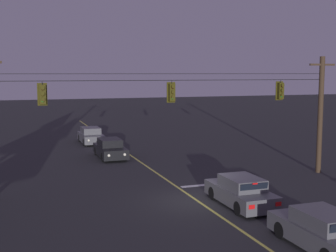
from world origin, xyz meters
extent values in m
plane|color=#28282B|center=(0.00, 0.00, 0.00)|extent=(180.00, 180.00, 0.00)
cube|color=#D1C64C|center=(0.00, 9.40, 0.00)|extent=(0.14, 60.00, 0.01)
cube|color=silver|center=(1.90, 2.80, 0.00)|extent=(3.40, 0.36, 0.01)
cylinder|color=#38281C|center=(9.63, 3.40, 3.60)|extent=(0.32, 0.32, 7.20)
cube|color=#38281C|center=(9.63, 3.40, 6.70)|extent=(1.80, 0.12, 0.12)
cylinder|color=slate|center=(9.63, 3.40, 6.35)|extent=(0.12, 0.12, 0.18)
cylinder|color=black|center=(0.00, 3.40, 5.80)|extent=(19.27, 0.03, 0.03)
cylinder|color=black|center=(0.00, 3.40, 6.15)|extent=(19.27, 0.02, 0.02)
cylinder|color=black|center=(-6.91, 3.40, 5.71)|extent=(0.04, 0.04, 0.18)
cube|color=#332D0A|center=(-6.91, 3.40, 5.14)|extent=(0.32, 0.26, 0.96)
cube|color=#332D0A|center=(-6.91, 3.54, 5.14)|extent=(0.48, 0.03, 1.12)
sphere|color=#380A0A|center=(-6.91, 3.24, 5.43)|extent=(0.17, 0.17, 0.17)
cylinder|color=#332D0A|center=(-6.91, 3.20, 5.47)|extent=(0.20, 0.10, 0.20)
sphere|color=#3D280A|center=(-6.91, 3.24, 5.14)|extent=(0.17, 0.17, 0.17)
cylinder|color=#332D0A|center=(-6.91, 3.20, 5.18)|extent=(0.20, 0.10, 0.20)
sphere|color=#1ED83F|center=(-6.91, 3.24, 4.85)|extent=(0.17, 0.17, 0.17)
cylinder|color=#332D0A|center=(-6.91, 3.20, 4.89)|extent=(0.20, 0.10, 0.20)
cylinder|color=black|center=(-0.13, 3.40, 5.71)|extent=(0.04, 0.04, 0.18)
cube|color=#332D0A|center=(-0.13, 3.40, 5.14)|extent=(0.32, 0.26, 0.96)
cube|color=#332D0A|center=(-0.13, 3.54, 5.14)|extent=(0.48, 0.03, 1.12)
sphere|color=#380A0A|center=(-0.13, 3.24, 5.43)|extent=(0.17, 0.17, 0.17)
cylinder|color=#332D0A|center=(-0.13, 3.20, 5.47)|extent=(0.20, 0.10, 0.20)
sphere|color=#3D280A|center=(-0.13, 3.24, 5.14)|extent=(0.17, 0.17, 0.17)
cylinder|color=#332D0A|center=(-0.13, 3.20, 5.18)|extent=(0.20, 0.10, 0.20)
sphere|color=#1ED83F|center=(-0.13, 3.24, 4.85)|extent=(0.17, 0.17, 0.17)
cylinder|color=#332D0A|center=(-0.13, 3.20, 4.89)|extent=(0.20, 0.10, 0.20)
cylinder|color=black|center=(6.73, 3.40, 5.71)|extent=(0.04, 0.04, 0.18)
cube|color=#332D0A|center=(6.73, 3.40, 5.14)|extent=(0.32, 0.26, 0.96)
cube|color=#332D0A|center=(6.73, 3.54, 5.14)|extent=(0.48, 0.03, 1.12)
sphere|color=#380A0A|center=(6.73, 3.24, 5.43)|extent=(0.17, 0.17, 0.17)
cylinder|color=#332D0A|center=(6.73, 3.20, 5.47)|extent=(0.20, 0.10, 0.20)
sphere|color=#3D280A|center=(6.73, 3.24, 5.14)|extent=(0.17, 0.17, 0.17)
cylinder|color=#332D0A|center=(6.73, 3.20, 5.18)|extent=(0.20, 0.10, 0.20)
sphere|color=#1ED83F|center=(6.73, 3.24, 4.85)|extent=(0.17, 0.17, 0.17)
cylinder|color=#332D0A|center=(6.73, 3.20, 4.89)|extent=(0.20, 0.10, 0.20)
cube|color=#4C4C51|center=(1.61, -1.31, 0.51)|extent=(1.80, 4.30, 0.68)
cube|color=#4C4C51|center=(1.61, -1.43, 1.12)|extent=(1.51, 2.15, 0.54)
cube|color=black|center=(1.61, -0.49, 1.12)|extent=(1.40, 0.21, 0.48)
cube|color=black|center=(1.61, -2.49, 1.12)|extent=(1.37, 0.18, 0.46)
cylinder|color=black|center=(0.82, 0.03, 0.32)|extent=(0.22, 0.64, 0.64)
cylinder|color=black|center=(2.40, 0.03, 0.32)|extent=(0.22, 0.64, 0.64)
cylinder|color=black|center=(0.82, -2.64, 0.32)|extent=(0.22, 0.64, 0.64)
cylinder|color=black|center=(2.40, -2.64, 0.32)|extent=(0.22, 0.64, 0.64)
cube|color=red|center=(0.96, -3.47, 0.61)|extent=(0.28, 0.03, 0.18)
cube|color=red|center=(2.26, -3.47, 0.61)|extent=(0.28, 0.03, 0.18)
cube|color=red|center=(1.61, -2.60, 1.35)|extent=(0.24, 0.04, 0.06)
cube|color=black|center=(-1.63, 12.57, 0.51)|extent=(1.80, 4.30, 0.68)
cube|color=black|center=(-1.63, 12.69, 1.12)|extent=(1.51, 2.15, 0.54)
cube|color=black|center=(-1.63, 11.75, 1.12)|extent=(1.40, 0.21, 0.48)
cube|color=black|center=(-1.63, 13.75, 1.12)|extent=(1.37, 0.18, 0.46)
cylinder|color=black|center=(-0.84, 11.24, 0.32)|extent=(0.22, 0.64, 0.64)
cylinder|color=black|center=(-2.43, 11.24, 0.32)|extent=(0.22, 0.64, 0.64)
cylinder|color=black|center=(-0.84, 13.90, 0.32)|extent=(0.22, 0.64, 0.64)
cylinder|color=black|center=(-2.43, 13.90, 0.32)|extent=(0.22, 0.64, 0.64)
sphere|color=white|center=(-1.08, 10.40, 0.57)|extent=(0.20, 0.20, 0.20)
sphere|color=white|center=(-2.19, 10.40, 0.57)|extent=(0.20, 0.20, 0.20)
cube|color=#4C4C51|center=(-1.79, 19.97, 0.51)|extent=(1.80, 4.30, 0.68)
cube|color=#4C4C51|center=(-1.79, 20.09, 1.12)|extent=(1.51, 2.15, 0.54)
cube|color=black|center=(-1.79, 19.15, 1.12)|extent=(1.40, 0.21, 0.48)
cube|color=black|center=(-1.79, 21.15, 1.12)|extent=(1.37, 0.18, 0.46)
cylinder|color=black|center=(-1.00, 18.63, 0.32)|extent=(0.22, 0.64, 0.64)
cylinder|color=black|center=(-2.59, 18.63, 0.32)|extent=(0.22, 0.64, 0.64)
cylinder|color=black|center=(-1.00, 21.30, 0.32)|extent=(0.22, 0.64, 0.64)
cylinder|color=black|center=(-2.59, 21.30, 0.32)|extent=(0.22, 0.64, 0.64)
sphere|color=white|center=(-1.24, 17.80, 0.57)|extent=(0.20, 0.20, 0.20)
sphere|color=white|center=(-2.35, 17.80, 0.57)|extent=(0.20, 0.20, 0.20)
cube|color=#4C4C51|center=(1.79, -6.92, 0.51)|extent=(1.80, 4.30, 0.68)
cube|color=#4C4C51|center=(1.79, -7.04, 1.12)|extent=(1.51, 2.15, 0.54)
cube|color=black|center=(1.79, -6.10, 1.12)|extent=(1.40, 0.21, 0.48)
cylinder|color=black|center=(1.00, -5.59, 0.32)|extent=(0.22, 0.64, 0.64)
cylinder|color=black|center=(2.59, -5.59, 0.32)|extent=(0.22, 0.64, 0.64)
camera|label=1|loc=(-8.39, -19.53, 6.18)|focal=47.98mm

